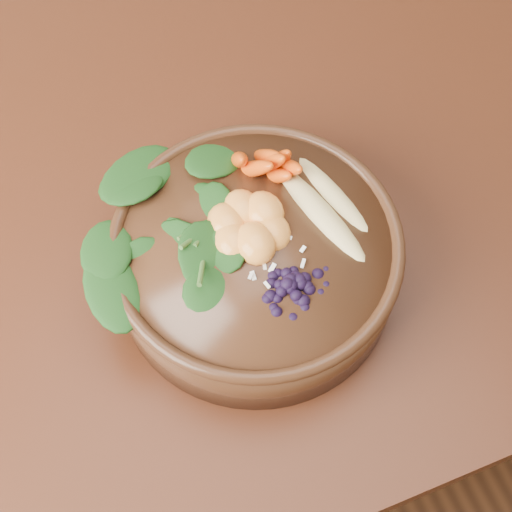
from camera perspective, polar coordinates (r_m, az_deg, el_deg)
ground at (r=1.61m, az=4.71°, el=-6.72°), size 4.00×4.00×0.00m
dining_table at (r=1.03m, az=7.35°, el=7.31°), size 1.60×0.90×0.75m
stoneware_bowl at (r=0.78m, az=0.00°, el=-0.35°), size 0.35×0.35×0.08m
kale_heap at (r=0.75m, az=-5.70°, el=4.23°), size 0.23×0.21×0.05m
carrot_cluster at (r=0.77m, az=0.54°, el=9.32°), size 0.07×0.07×0.09m
banana_halves at (r=0.76m, az=5.73°, el=4.88°), size 0.09×0.18×0.03m
mandarin_cluster at (r=0.74m, az=-0.60°, el=3.06°), size 0.10×0.11×0.03m
blueberry_pile at (r=0.70m, az=2.83°, el=-1.77°), size 0.16×0.13×0.04m
coconut_flakes at (r=0.74m, az=0.98°, el=0.17°), size 0.11×0.09×0.01m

